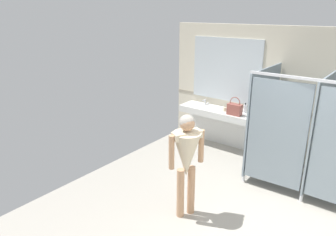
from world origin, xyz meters
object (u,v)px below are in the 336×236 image
at_px(handbag, 235,109).
at_px(person_standing, 187,155).
at_px(paper_cup, 225,109).
at_px(soap_dispenser, 245,108).

bearing_deg(handbag, person_standing, -79.67).
relative_size(person_standing, paper_cup, 18.34).
bearing_deg(soap_dispenser, person_standing, -83.01).
xyz_separation_m(soap_dispenser, paper_cup, (-0.38, -0.18, -0.05)).
xyz_separation_m(handbag, paper_cup, (-0.27, 0.10, -0.08)).
bearing_deg(person_standing, handbag, 100.33).
distance_m(handbag, paper_cup, 0.31).
relative_size(handbag, soap_dispenser, 1.87).
bearing_deg(handbag, soap_dispenser, 70.04).
relative_size(person_standing, handbag, 4.12).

